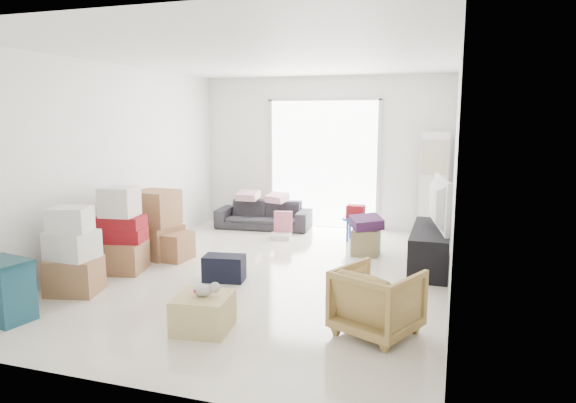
# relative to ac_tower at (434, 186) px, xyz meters

# --- Properties ---
(room_shell) EXTENTS (4.98, 6.48, 3.18)m
(room_shell) POSITION_rel_ac_tower_xyz_m (-1.95, -2.65, 0.48)
(room_shell) COLOR beige
(room_shell) RESTS_ON ground
(sliding_door) EXTENTS (2.10, 0.04, 2.33)m
(sliding_door) POSITION_rel_ac_tower_xyz_m (-1.95, 0.33, 0.37)
(sliding_door) COLOR white
(sliding_door) RESTS_ON room_shell
(ac_tower) EXTENTS (0.45, 0.30, 1.75)m
(ac_tower) POSITION_rel_ac_tower_xyz_m (0.00, 0.00, 0.00)
(ac_tower) COLOR white
(ac_tower) RESTS_ON room_shell
(tv_console) EXTENTS (0.48, 1.59, 0.53)m
(tv_console) POSITION_rel_ac_tower_xyz_m (0.05, -1.76, -0.61)
(tv_console) COLOR black
(tv_console) RESTS_ON room_shell
(television) EXTENTS (0.85, 1.26, 0.15)m
(television) POSITION_rel_ac_tower_xyz_m (0.05, -1.76, -0.27)
(television) COLOR black
(television) RESTS_ON tv_console
(sofa) EXTENTS (1.71, 0.62, 0.66)m
(sofa) POSITION_rel_ac_tower_xyz_m (-2.92, -0.15, -0.55)
(sofa) COLOR #2A2A30
(sofa) RESTS_ON room_shell
(pillow_left) EXTENTS (0.37, 0.30, 0.12)m
(pillow_left) POSITION_rel_ac_tower_xyz_m (-3.24, -0.13, -0.16)
(pillow_left) COLOR #DFA2AD
(pillow_left) RESTS_ON sofa
(pillow_right) EXTENTS (0.47, 0.42, 0.13)m
(pillow_right) POSITION_rel_ac_tower_xyz_m (-2.65, -0.19, -0.15)
(pillow_right) COLOR #DFA2AD
(pillow_right) RESTS_ON sofa
(armchair) EXTENTS (0.87, 0.85, 0.69)m
(armchair) POSITION_rel_ac_tower_xyz_m (-0.32, -4.13, -0.53)
(armchair) COLOR tan
(armchair) RESTS_ON room_shell
(storage_bins) EXTENTS (0.59, 0.46, 0.61)m
(storage_bins) POSITION_rel_ac_tower_xyz_m (-3.85, -4.93, -0.57)
(storage_bins) COLOR #154356
(storage_bins) RESTS_ON room_shell
(box_stack_a) EXTENTS (0.63, 0.57, 1.00)m
(box_stack_a) POSITION_rel_ac_tower_xyz_m (-3.75, -4.06, -0.43)
(box_stack_a) COLOR #A37449
(box_stack_a) RESTS_ON room_shell
(box_stack_b) EXTENTS (0.67, 0.65, 1.10)m
(box_stack_b) POSITION_rel_ac_tower_xyz_m (-3.75, -3.17, -0.40)
(box_stack_b) COLOR #A37449
(box_stack_b) RESTS_ON room_shell
(box_stack_c) EXTENTS (0.77, 0.69, 0.96)m
(box_stack_c) POSITION_rel_ac_tower_xyz_m (-3.72, -2.40, -0.41)
(box_stack_c) COLOR #A37449
(box_stack_c) RESTS_ON room_shell
(loose_box) EXTENTS (0.49, 0.49, 0.39)m
(loose_box) POSITION_rel_ac_tower_xyz_m (-3.42, -2.48, -0.68)
(loose_box) COLOR #A37449
(loose_box) RESTS_ON room_shell
(duffel_bag) EXTENTS (0.53, 0.37, 0.32)m
(duffel_bag) POSITION_rel_ac_tower_xyz_m (-2.33, -3.13, -0.72)
(duffel_bag) COLOR black
(duffel_bag) RESTS_ON room_shell
(ottoman) EXTENTS (0.38, 0.38, 0.38)m
(ottoman) POSITION_rel_ac_tower_xyz_m (-0.87, -1.40, -0.69)
(ottoman) COLOR olive
(ottoman) RESTS_ON room_shell
(blanket) EXTENTS (0.56, 0.56, 0.14)m
(blanket) POSITION_rel_ac_tower_xyz_m (-0.87, -1.40, -0.43)
(blanket) COLOR #441F4E
(blanket) RESTS_ON ottoman
(kids_table) EXTENTS (0.44, 0.44, 0.58)m
(kids_table) POSITION_rel_ac_tower_xyz_m (-1.18, -0.56, -0.47)
(kids_table) COLOR blue
(kids_table) RESTS_ON room_shell
(toy_walker) EXTENTS (0.37, 0.34, 0.44)m
(toy_walker) POSITION_rel_ac_tower_xyz_m (-2.37, -0.78, -0.75)
(toy_walker) COLOR silver
(toy_walker) RESTS_ON room_shell
(wood_crate) EXTENTS (0.56, 0.56, 0.34)m
(wood_crate) POSITION_rel_ac_tower_xyz_m (-1.89, -4.54, -0.71)
(wood_crate) COLOR #DDC47F
(wood_crate) RESTS_ON room_shell
(plush_bunny) EXTENTS (0.26, 0.15, 0.13)m
(plush_bunny) POSITION_rel_ac_tower_xyz_m (-1.86, -4.53, -0.48)
(plush_bunny) COLOR #B2ADA8
(plush_bunny) RESTS_ON wood_crate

